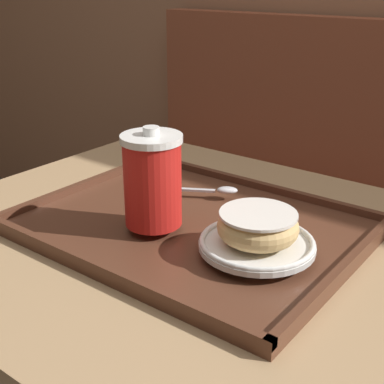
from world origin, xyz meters
name	(u,v)px	position (x,y,z in m)	size (l,w,h in m)	color
booth_bench	(344,252)	(-0.05, 0.87, 0.32)	(1.60, 0.44, 1.00)	brown
cafe_table	(185,327)	(0.00, 0.00, 0.57)	(0.84, 0.72, 0.75)	tan
serving_tray	(192,226)	(0.01, 0.01, 0.76)	(0.50, 0.39, 0.02)	#512D1E
coffee_cup_front	(153,180)	(-0.02, -0.05, 0.84)	(0.09, 0.09, 0.15)	red
plate_with_chocolate_donut	(257,243)	(0.14, -0.02, 0.78)	(0.16, 0.16, 0.01)	white
donut_chocolate_glazed	(258,226)	(0.14, -0.02, 0.81)	(0.11, 0.11, 0.04)	#DBB270
spoon	(211,189)	(-0.03, 0.10, 0.78)	(0.15, 0.09, 0.01)	silver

